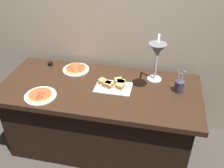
{
  "coord_description": "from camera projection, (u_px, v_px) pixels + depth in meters",
  "views": [
    {
      "loc": [
        0.52,
        -1.86,
        2.08
      ],
      "look_at": [
        0.13,
        0.0,
        0.81
      ],
      "focal_mm": 39.6,
      "sensor_mm": 36.0,
      "label": 1
    }
  ],
  "objects": [
    {
      "name": "buffet_table",
      "position": [
        100.0,
        117.0,
        2.54
      ],
      "size": [
        1.9,
        0.84,
        0.76
      ],
      "color": "black",
      "rests_on": "ground_plane"
    },
    {
      "name": "utensil_holder",
      "position": [
        179.0,
        86.0,
        2.24
      ],
      "size": [
        0.08,
        0.08,
        0.22
      ],
      "color": "#383347",
      "rests_on": "buffet_table"
    },
    {
      "name": "sauce_cup_near",
      "position": [
        50.0,
        64.0,
        2.67
      ],
      "size": [
        0.06,
        0.06,
        0.04
      ],
      "color": "black",
      "rests_on": "buffet_table"
    },
    {
      "name": "pizza_plate_center",
      "position": [
        40.0,
        95.0,
        2.2
      ],
      "size": [
        0.28,
        0.28,
        0.03
      ],
      "color": "white",
      "rests_on": "buffet_table"
    },
    {
      "name": "pizza_plate_front",
      "position": [
        76.0,
        69.0,
        2.59
      ],
      "size": [
        0.28,
        0.28,
        0.03
      ],
      "color": "white",
      "rests_on": "buffet_table"
    },
    {
      "name": "ground_plane",
      "position": [
        101.0,
        143.0,
        2.76
      ],
      "size": [
        8.0,
        8.0,
        0.0
      ],
      "primitive_type": "plane",
      "color": "#38332D"
    },
    {
      "name": "sandwich_platter",
      "position": [
        114.0,
        85.0,
        2.32
      ],
      "size": [
        0.34,
        0.23,
        0.06
      ],
      "color": "white",
      "rests_on": "buffet_table"
    },
    {
      "name": "heat_lamp",
      "position": [
        157.0,
        53.0,
        2.1
      ],
      "size": [
        0.15,
        0.34,
        0.48
      ],
      "color": "#B7BABF",
      "rests_on": "buffet_table"
    },
    {
      "name": "back_wall",
      "position": [
        110.0,
        24.0,
        2.49
      ],
      "size": [
        4.4,
        0.04,
        2.4
      ],
      "primitive_type": "cube",
      "color": "tan",
      "rests_on": "ground_plane"
    }
  ]
}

